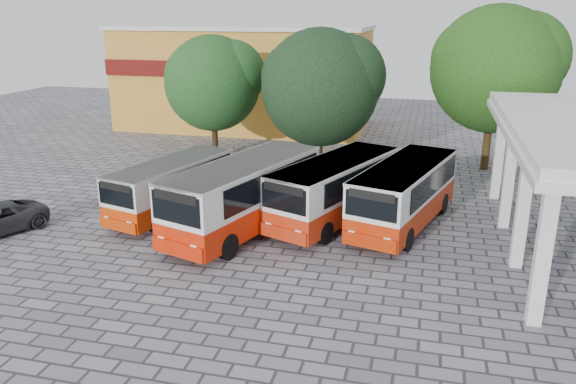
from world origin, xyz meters
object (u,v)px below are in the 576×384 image
(bus_centre_right, at_px, (335,187))
(bus_far_right, at_px, (405,191))
(bus_far_left, at_px, (172,184))
(bus_centre_left, at_px, (245,192))

(bus_centre_right, distance_m, bus_far_right, 3.15)
(bus_far_left, distance_m, bus_centre_right, 7.84)
(bus_centre_left, xyz_separation_m, bus_centre_right, (3.67, 2.22, -0.13))
(bus_centre_left, xyz_separation_m, bus_far_right, (6.82, 2.35, -0.15))
(bus_far_left, xyz_separation_m, bus_centre_right, (7.78, 0.89, 0.19))
(bus_far_left, relative_size, bus_centre_left, 0.82)
(bus_far_left, height_order, bus_centre_right, bus_centre_right)
(bus_far_left, xyz_separation_m, bus_centre_left, (4.12, -1.33, 0.32))
(bus_centre_left, bearing_deg, bus_far_left, 179.55)
(bus_centre_left, height_order, bus_centre_right, bus_centre_left)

